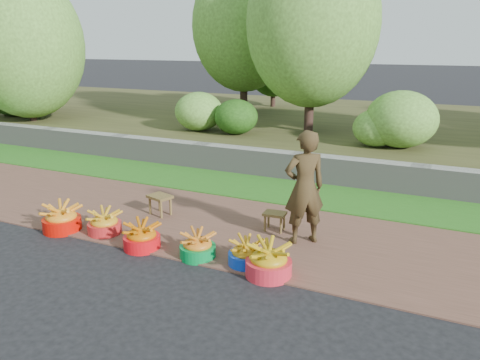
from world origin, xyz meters
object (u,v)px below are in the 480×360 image
at_px(basin_b, 104,223).
at_px(stool_left, 160,199).
at_px(vendor_woman, 304,188).
at_px(basin_a, 62,219).
at_px(basin_e, 246,254).
at_px(basin_c, 142,237).
at_px(basin_f, 269,261).
at_px(stool_right, 275,216).
at_px(basin_d, 198,246).

xyz_separation_m(basin_b, stool_left, (0.30, 0.96, 0.11)).
relative_size(basin_b, vendor_woman, 0.31).
height_order(basin_a, basin_e, basin_a).
relative_size(basin_c, vendor_woman, 0.32).
distance_m(basin_c, basin_f, 1.81).
distance_m(basin_c, stool_left, 1.24).
height_order(basin_b, basin_c, basin_c).
relative_size(stool_right, vendor_woman, 0.21).
distance_m(basin_c, basin_e, 1.47).
height_order(basin_a, basin_b, basin_a).
height_order(basin_a, stool_left, basin_a).
height_order(basin_b, stool_right, basin_b).
relative_size(basin_b, stool_right, 1.47).
bearing_deg(basin_f, basin_e, 158.23).
xyz_separation_m(basin_e, stool_left, (-1.94, 0.99, 0.12)).
height_order(basin_c, basin_d, basin_c).
xyz_separation_m(basin_a, stool_right, (2.82, 1.27, 0.06)).
height_order(basin_b, basin_f, basin_f).
bearing_deg(basin_f, vendor_woman, 86.24).
height_order(basin_e, vendor_woman, vendor_woman).
relative_size(basin_b, basin_f, 0.87).
xyz_separation_m(basin_d, basin_f, (1.00, -0.07, 0.03)).
bearing_deg(stool_right, stool_left, -175.40).
height_order(basin_f, vendor_woman, vendor_woman).
bearing_deg(basin_f, basin_a, 179.83).
height_order(basin_a, basin_c, basin_a).
distance_m(basin_e, vendor_woman, 1.21).
bearing_deg(basin_d, basin_f, -3.99).
relative_size(basin_f, stool_left, 1.29).
xyz_separation_m(basin_b, basin_e, (2.24, -0.03, -0.01)).
xyz_separation_m(basin_e, stool_right, (-0.07, 1.15, 0.09)).
xyz_separation_m(stool_left, vendor_woman, (2.36, -0.06, 0.52)).
height_order(basin_a, vendor_woman, vendor_woman).
distance_m(basin_d, stool_right, 1.35).
bearing_deg(vendor_woman, basin_e, 26.67).
relative_size(basin_b, basin_c, 0.98).
height_order(stool_right, vendor_woman, vendor_woman).
relative_size(basin_e, stool_left, 1.07).
xyz_separation_m(basin_c, basin_e, (1.46, 0.14, -0.01)).
bearing_deg(basin_a, vendor_woman, 17.89).
bearing_deg(basin_e, vendor_woman, 65.90).
bearing_deg(basin_d, stool_right, 64.50).
distance_m(basin_a, basin_d, 2.24).
bearing_deg(vendor_woman, basin_d, 4.10).
bearing_deg(basin_a, basin_f, -0.17).
distance_m(basin_d, stool_left, 1.68).
bearing_deg(stool_left, basin_d, -39.43).
distance_m(basin_b, basin_e, 2.24).
distance_m(basin_a, vendor_woman, 3.53).
relative_size(basin_c, basin_d, 1.06).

